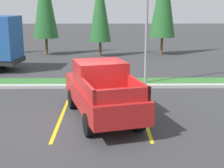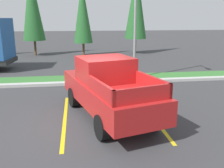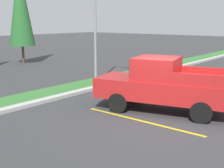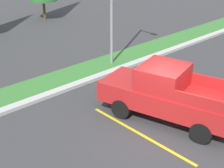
% 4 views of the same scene
% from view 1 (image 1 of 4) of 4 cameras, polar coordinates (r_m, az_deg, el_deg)
% --- Properties ---
extents(ground_plane, '(120.00, 120.00, 0.00)m').
position_cam_1_polar(ground_plane, '(12.35, -5.13, -6.27)').
color(ground_plane, '#38383A').
extents(parking_line_near, '(0.12, 4.80, 0.01)m').
position_cam_1_polar(parking_line_near, '(12.76, -8.62, -5.70)').
color(parking_line_near, yellow).
rests_on(parking_line_near, ground).
extents(parking_line_far, '(0.12, 4.80, 0.01)m').
position_cam_1_polar(parking_line_far, '(12.71, 5.43, -5.67)').
color(parking_line_far, yellow).
rests_on(parking_line_far, ground).
extents(curb_strip, '(56.00, 0.40, 0.15)m').
position_cam_1_polar(curb_strip, '(17.11, -3.92, -0.37)').
color(curb_strip, '#B2B2AD').
rests_on(curb_strip, ground).
extents(grass_median, '(56.00, 1.80, 0.06)m').
position_cam_1_polar(grass_median, '(18.19, -3.73, 0.32)').
color(grass_median, '#387533').
rests_on(grass_median, ground).
extents(pickup_truck_main, '(3.22, 5.53, 2.10)m').
position_cam_1_polar(pickup_truck_main, '(12.39, -1.70, -1.12)').
color(pickup_truck_main, black).
rests_on(pickup_truck_main, ground).
extents(street_light, '(0.24, 1.49, 7.30)m').
position_cam_1_polar(street_light, '(17.46, 5.99, 13.55)').
color(street_light, gray).
rests_on(street_light, ground).
extents(cypress_tree_center, '(1.72, 1.72, 6.62)m').
position_cam_1_polar(cypress_tree_center, '(27.02, -2.04, 12.91)').
color(cypress_tree_center, brown).
rests_on(cypress_tree_center, ground).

